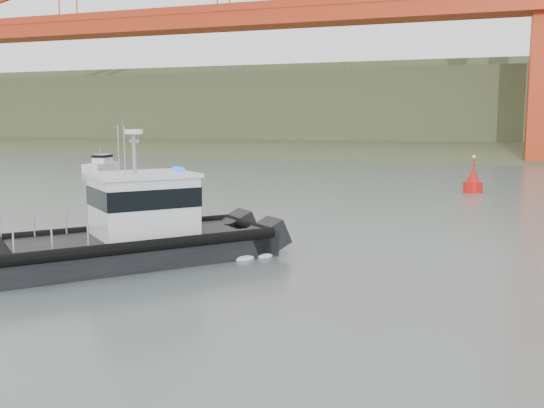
{
  "coord_description": "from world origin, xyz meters",
  "views": [
    {
      "loc": [
        10.15,
        -18.78,
        6.06
      ],
      "look_at": [
        1.57,
        6.48,
        2.4
      ],
      "focal_mm": 40.0,
      "sensor_mm": 36.0,
      "label": 1
    }
  ],
  "objects": [
    {
      "name": "motorboat",
      "position": [
        -32.66,
        43.45,
        0.82
      ],
      "size": [
        2.94,
        6.2,
        3.28
      ],
      "rotation": [
        0.0,
        0.0,
        0.16
      ],
      "color": "silver",
      "rests_on": "ground"
    },
    {
      "name": "ground",
      "position": [
        0.0,
        0.0,
        0.0
      ],
      "size": [
        400.0,
        400.0,
        0.0
      ],
      "primitive_type": "plane",
      "color": "#4A5854",
      "rests_on": "ground"
    },
    {
      "name": "nav_buoy",
      "position": [
        9.87,
        35.54,
        0.89
      ],
      "size": [
        1.62,
        1.62,
        3.38
      ],
      "color": "red",
      "rests_on": "ground"
    },
    {
      "name": "headlands",
      "position": [
        0.0,
        125.5,
        7.05
      ],
      "size": [
        500.0,
        105.36,
        27.12
      ],
      "color": "#3F4E2C",
      "rests_on": "ground"
    },
    {
      "name": "patrol_boat",
      "position": [
        -3.74,
        3.77,
        1.48
      ],
      "size": [
        11.34,
        12.09,
        5.91
      ],
      "rotation": [
        0.0,
        0.0,
        -0.72
      ],
      "color": "black",
      "rests_on": "ground"
    }
  ]
}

